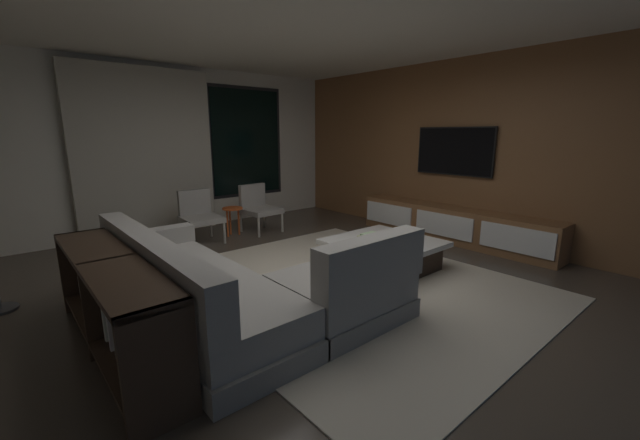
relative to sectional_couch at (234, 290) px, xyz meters
The scene contains 14 objects.
floor 1.03m from the sectional_couch, ahead, with size 9.20×9.20×0.00m, color #473D33.
back_wall_with_window 3.93m from the sectional_couch, 75.91° to the left, with size 6.60×0.30×2.70m.
media_wall 4.18m from the sectional_couch, ahead, with size 0.12×7.80×2.70m.
ceiling 2.60m from the sectional_couch, ahead, with size 8.20×8.20×0.00m, color silver.
area_rug 1.36m from the sectional_couch, ahead, with size 3.20×3.80×0.01m, color beige.
sectional_couch is the anchor object (origin of this frame).
coffee_table 2.01m from the sectional_couch, ahead, with size 1.16×1.16×0.36m.
book_stack_on_coffee_table 1.92m from the sectional_couch, ahead, with size 0.24×0.21×0.08m.
accent_chair_near_window 3.20m from the sectional_couch, 54.60° to the left, with size 0.58×0.60×0.78m.
accent_chair_by_curtain 2.77m from the sectional_couch, 72.38° to the left, with size 0.56×0.58×0.78m.
side_stool 2.96m from the sectional_couch, 62.17° to the left, with size 0.32×0.32×0.46m.
media_console 3.75m from the sectional_couch, ahead, with size 0.46×3.10×0.52m.
mounted_tv 4.09m from the sectional_couch, ahead, with size 0.05×1.25×0.72m.
console_table_behind_couch 0.93m from the sectional_couch, behind, with size 0.40×2.10×0.74m.
Camera 1 is at (-2.43, -2.89, 1.61)m, focal length 21.47 mm.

